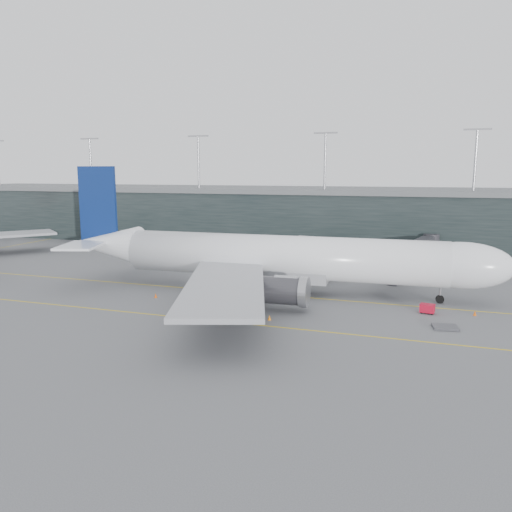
% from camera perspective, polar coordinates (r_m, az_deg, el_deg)
% --- Properties ---
extents(ground, '(320.00, 320.00, 0.00)m').
position_cam_1_polar(ground, '(86.38, -1.58, -3.52)').
color(ground, '#545458').
rests_on(ground, ground).
extents(taxiline_a, '(160.00, 0.25, 0.02)m').
position_cam_1_polar(taxiline_a, '(82.73, -2.52, -4.10)').
color(taxiline_a, gold).
rests_on(taxiline_a, ground).
extents(taxiline_b, '(160.00, 0.25, 0.02)m').
position_cam_1_polar(taxiline_b, '(68.54, -7.31, -7.09)').
color(taxiline_b, gold).
rests_on(taxiline_b, ground).
extents(taxiline_lead_main, '(0.25, 60.00, 0.02)m').
position_cam_1_polar(taxiline_lead_main, '(103.75, 4.79, -1.31)').
color(taxiline_lead_main, gold).
rests_on(taxiline_lead_main, ground).
extents(terminal, '(240.00, 36.00, 29.00)m').
position_cam_1_polar(terminal, '(140.57, 6.50, 4.65)').
color(terminal, black).
rests_on(terminal, ground).
extents(main_aircraft, '(73.28, 68.93, 20.57)m').
position_cam_1_polar(main_aircraft, '(81.42, 2.49, -0.18)').
color(main_aircraft, white).
rests_on(main_aircraft, ground).
extents(jet_bridge, '(10.66, 42.53, 5.71)m').
position_cam_1_polar(jet_bridge, '(102.48, 16.67, 0.60)').
color(jet_bridge, '#2C2B31').
rests_on(jet_bridge, ground).
extents(gse_cart, '(2.14, 1.55, 1.34)m').
position_cam_1_polar(gse_cart, '(74.14, 18.99, -5.67)').
color(gse_cart, red).
rests_on(gse_cart, ground).
extents(baggage_dolly, '(3.39, 2.89, 0.30)m').
position_cam_1_polar(baggage_dolly, '(68.12, 20.81, -7.61)').
color(baggage_dolly, '#3E3F44').
rests_on(baggage_dolly, ground).
extents(uld_a, '(2.34, 1.95, 1.99)m').
position_cam_1_polar(uld_a, '(96.84, -2.87, -1.45)').
color(uld_a, '#36363B').
rests_on(uld_a, ground).
extents(uld_b, '(2.16, 1.76, 1.91)m').
position_cam_1_polar(uld_b, '(97.63, -0.48, -1.38)').
color(uld_b, '#36363B').
rests_on(uld_b, ground).
extents(uld_c, '(2.30, 2.03, 1.77)m').
position_cam_1_polar(uld_c, '(95.11, 0.16, -1.72)').
color(uld_c, '#36363B').
rests_on(uld_c, ground).
extents(cone_nose, '(0.46, 0.46, 0.73)m').
position_cam_1_polar(cone_nose, '(75.49, 23.74, -5.99)').
color(cone_nose, '#EF5F0D').
rests_on(cone_nose, ground).
extents(cone_wing_stbd, '(0.44, 0.44, 0.71)m').
position_cam_1_polar(cone_wing_stbd, '(67.20, 1.54, -7.04)').
color(cone_wing_stbd, orange).
rests_on(cone_wing_stbd, ground).
extents(cone_wing_port, '(0.50, 0.50, 0.79)m').
position_cam_1_polar(cone_wing_port, '(95.04, 4.85, -2.09)').
color(cone_wing_port, '#FA440D').
rests_on(cone_wing_port, ground).
extents(cone_tail, '(0.46, 0.46, 0.74)m').
position_cam_1_polar(cone_tail, '(80.40, -11.40, -4.43)').
color(cone_tail, '#F4590D').
rests_on(cone_tail, ground).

